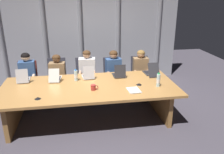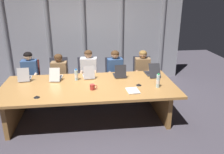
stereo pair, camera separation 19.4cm
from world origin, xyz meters
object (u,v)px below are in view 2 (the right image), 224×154
object	(u,v)px
office_chair_right_mid	(115,81)
conference_mic_middle	(37,97)
water_bottle_secondary	(76,75)
office_chair_right_end	(142,80)
laptop_center	(88,75)
person_left_mid	(59,75)
office_chair_center	(88,82)
person_center	(89,72)
coffee_mug_near	(93,87)
person_right_end	(143,71)
person_right_mid	(116,72)
person_left_end	(30,74)
laptop_left_mid	(56,77)
spiral_notepad	(133,91)
laptop_right_mid	(120,74)
office_chair_left_mid	(60,83)
laptop_right_end	(152,73)
conference_mic_left_side	(139,85)
office_chair_left_end	(31,85)
laptop_left_end	(25,77)

from	to	relation	value
office_chair_right_mid	conference_mic_middle	distance (m)	2.28
water_bottle_secondary	office_chair_right_end	bearing A→B (deg)	26.12
laptop_center	person_left_mid	world-z (taller)	person_left_mid
office_chair_center	office_chair_right_end	size ratio (longest dim) A/B	1.03
person_center	coffee_mug_near	xyz separation A→B (m)	(0.05, -1.19, 0.10)
person_right_end	water_bottle_secondary	bearing A→B (deg)	-63.77
person_right_mid	water_bottle_secondary	xyz separation A→B (m)	(-0.92, -0.64, 0.17)
person_center	water_bottle_secondary	distance (m)	0.71
office_chair_right_mid	water_bottle_secondary	xyz separation A→B (m)	(-0.93, -0.80, 0.49)
person_left_mid	coffee_mug_near	xyz separation A→B (m)	(0.75, -1.18, 0.14)
person_left_end	person_right_mid	distance (m)	2.02
laptop_left_mid	coffee_mug_near	size ratio (longest dim) A/B	3.15
laptop_center	spiral_notepad	xyz separation A→B (m)	(0.80, -0.85, -0.05)
laptop_right_mid	water_bottle_secondary	bearing A→B (deg)	95.10
water_bottle_secondary	laptop_right_mid	bearing A→B (deg)	6.82
conference_mic_middle	person_left_end	bearing A→B (deg)	106.75
laptop_center	coffee_mug_near	size ratio (longest dim) A/B	2.70
office_chair_left_mid	water_bottle_secondary	world-z (taller)	water_bottle_secondary
laptop_right_mid	conference_mic_middle	distance (m)	1.83
office_chair_left_mid	office_chair_right_end	xyz separation A→B (m)	(2.08, -0.00, -0.01)
laptop_right_end	office_chair_right_mid	bearing A→B (deg)	45.33
office_chair_center	conference_mic_middle	distance (m)	1.86
laptop_left_mid	person_right_mid	distance (m)	1.45
person_left_mid	conference_mic_left_side	size ratio (longest dim) A/B	10.15
office_chair_left_mid	conference_mic_middle	size ratio (longest dim) A/B	8.79
office_chair_right_mid	spiral_notepad	bearing A→B (deg)	0.30
laptop_left_mid	office_chair_right_end	xyz separation A→B (m)	(2.05, 0.68, -0.43)
person_left_mid	office_chair_right_end	bearing A→B (deg)	99.78
office_chair_right_mid	coffee_mug_near	bearing A→B (deg)	-29.23
office_chair_left_end	person_right_end	xyz separation A→B (m)	(2.72, -0.16, 0.30)
conference_mic_left_side	water_bottle_secondary	bearing A→B (deg)	160.53
office_chair_right_end	conference_mic_middle	world-z (taller)	office_chair_right_end
laptop_left_end	person_right_mid	bearing A→B (deg)	-80.06
laptop_left_mid	person_center	world-z (taller)	person_center
office_chair_center	water_bottle_secondary	bearing A→B (deg)	-21.47
office_chair_left_end	conference_mic_middle	size ratio (longest dim) A/B	8.40
conference_mic_left_side	conference_mic_middle	size ratio (longest dim) A/B	1.00
laptop_right_mid	person_left_mid	bearing A→B (deg)	67.41
laptop_left_mid	person_center	bearing A→B (deg)	-47.62
water_bottle_secondary	office_chair_left_end	bearing A→B (deg)	145.03
person_center	laptop_right_mid	bearing A→B (deg)	56.88
laptop_left_end	laptop_right_mid	bearing A→B (deg)	-94.88
office_chair_right_mid	person_right_mid	size ratio (longest dim) A/B	0.80
person_right_end	coffee_mug_near	distance (m)	1.74
office_chair_left_end	conference_mic_middle	distance (m)	1.69
office_chair_left_end	conference_mic_left_side	xyz separation A→B (m)	(2.37, -1.23, 0.39)
laptop_left_mid	conference_mic_left_side	bearing A→B (deg)	-103.08
laptop_center	office_chair_left_mid	distance (m)	1.06
office_chair_right_mid	coffee_mug_near	distance (m)	1.53
laptop_left_end	office_chair_right_end	size ratio (longest dim) A/B	0.41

